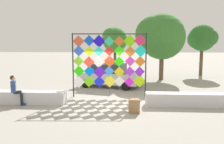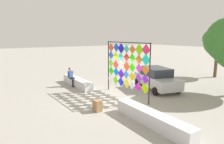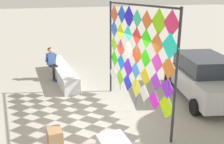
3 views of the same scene
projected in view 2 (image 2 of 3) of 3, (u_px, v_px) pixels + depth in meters
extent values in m
plane|color=#9E998E|center=(109.00, 99.00, 12.15)|extent=(120.00, 120.00, 0.00)
cube|color=silver|center=(77.00, 82.00, 15.27)|extent=(4.27, 0.64, 0.62)
cube|color=silver|center=(152.00, 118.00, 8.52)|extent=(4.27, 0.64, 0.62)
cylinder|color=#232328|center=(108.00, 66.00, 14.01)|extent=(0.07, 0.07, 3.50)
cylinder|color=#232328|center=(150.00, 74.00, 10.84)|extent=(0.07, 0.07, 3.50)
cylinder|color=#232328|center=(127.00, 42.00, 12.12)|extent=(3.98, 0.26, 0.06)
cube|color=white|center=(111.00, 79.00, 13.92)|extent=(0.65, 0.05, 0.66)
cylinder|color=#16E528|center=(111.00, 85.00, 14.01)|extent=(0.02, 0.02, 0.29)
cube|color=#6FDB11|center=(116.00, 80.00, 13.48)|extent=(0.62, 0.04, 0.62)
cylinder|color=#8516E5|center=(116.00, 86.00, 13.56)|extent=(0.02, 0.02, 0.19)
cube|color=#1726F9|center=(121.00, 82.00, 13.04)|extent=(0.63, 0.04, 0.63)
cube|color=yellow|center=(127.00, 83.00, 12.58)|extent=(0.71, 0.05, 0.71)
cylinder|color=#1620E5|center=(127.00, 91.00, 12.68)|extent=(0.02, 0.02, 0.40)
cube|color=white|center=(132.00, 85.00, 12.14)|extent=(0.59, 0.04, 0.59)
cylinder|color=#16E558|center=(132.00, 91.00, 12.21)|extent=(0.02, 0.02, 0.19)
cube|color=#EA1EE8|center=(138.00, 87.00, 11.73)|extent=(0.56, 0.04, 0.56)
cube|color=#B1E50C|center=(145.00, 88.00, 11.27)|extent=(0.70, 0.05, 0.70)
cube|color=#27E10C|center=(111.00, 71.00, 13.83)|extent=(0.61, 0.04, 0.61)
cylinder|color=#CB16E5|center=(111.00, 77.00, 13.91)|extent=(0.02, 0.02, 0.25)
cube|color=#0671ED|center=(116.00, 72.00, 13.36)|extent=(0.61, 0.04, 0.61)
cylinder|color=orange|center=(116.00, 78.00, 13.44)|extent=(0.02, 0.02, 0.25)
cube|color=#5715D2|center=(121.00, 74.00, 12.92)|extent=(0.68, 0.05, 0.68)
cube|color=#3484E9|center=(126.00, 74.00, 12.50)|extent=(0.56, 0.04, 0.56)
cylinder|color=orange|center=(126.00, 81.00, 12.58)|extent=(0.02, 0.02, 0.28)
cube|color=gold|center=(132.00, 76.00, 12.07)|extent=(0.59, 0.04, 0.59)
cube|color=purple|center=(139.00, 78.00, 11.60)|extent=(0.55, 0.04, 0.55)
cylinder|color=#5BE516|center=(139.00, 84.00, 11.68)|extent=(0.02, 0.02, 0.30)
cube|color=#8B21DD|center=(145.00, 79.00, 11.18)|extent=(0.58, 0.04, 0.58)
cube|color=#7DDC26|center=(111.00, 63.00, 13.73)|extent=(0.58, 0.04, 0.58)
cube|color=#F6482D|center=(116.00, 65.00, 13.28)|extent=(0.63, 0.04, 0.63)
cube|color=white|center=(121.00, 65.00, 12.85)|extent=(0.69, 0.05, 0.69)
cube|color=#DD461D|center=(127.00, 66.00, 12.39)|extent=(0.66, 0.05, 0.66)
cylinder|color=#16B9E5|center=(127.00, 73.00, 12.47)|extent=(0.02, 0.02, 0.25)
cube|color=#28D60C|center=(132.00, 67.00, 11.97)|extent=(0.58, 0.04, 0.58)
cube|color=#D334B6|center=(139.00, 68.00, 11.49)|extent=(0.57, 0.04, 0.58)
cylinder|color=#16E53C|center=(139.00, 75.00, 11.57)|extent=(0.02, 0.02, 0.25)
cube|color=orange|center=(146.00, 70.00, 11.05)|extent=(0.61, 0.04, 0.61)
cylinder|color=#1690E5|center=(145.00, 78.00, 11.14)|extent=(0.02, 0.02, 0.34)
cube|color=blue|center=(111.00, 55.00, 13.60)|extent=(0.61, 0.04, 0.61)
cylinder|color=gold|center=(111.00, 61.00, 13.68)|extent=(0.02, 0.02, 0.19)
cube|color=#C7F911|center=(116.00, 56.00, 13.15)|extent=(0.55, 0.04, 0.55)
cylinder|color=#4316E5|center=(116.00, 62.00, 13.23)|extent=(0.02, 0.02, 0.30)
cube|color=#34EDD9|center=(121.00, 56.00, 12.74)|extent=(0.55, 0.04, 0.55)
cube|color=red|center=(127.00, 57.00, 12.28)|extent=(0.56, 0.04, 0.56)
cylinder|color=#16DEE5|center=(127.00, 63.00, 12.36)|extent=(0.02, 0.02, 0.23)
cube|color=#36F814|center=(132.00, 58.00, 11.86)|extent=(0.58, 0.04, 0.58)
cube|color=orange|center=(139.00, 59.00, 11.38)|extent=(0.61, 0.04, 0.61)
cube|color=#18E3CF|center=(146.00, 60.00, 10.93)|extent=(0.69, 0.05, 0.69)
cube|color=#CF5031|center=(111.00, 48.00, 13.51)|extent=(0.64, 0.05, 0.64)
cylinder|color=#16BCE5|center=(111.00, 54.00, 13.60)|extent=(0.02, 0.02, 0.26)
cube|color=blue|center=(116.00, 47.00, 13.06)|extent=(0.61, 0.04, 0.61)
cylinder|color=gold|center=(116.00, 54.00, 13.15)|extent=(0.02, 0.02, 0.34)
cube|color=#1C0FDD|center=(121.00, 48.00, 12.63)|extent=(0.70, 0.05, 0.70)
cube|color=#2FCD8B|center=(127.00, 49.00, 12.19)|extent=(0.55, 0.04, 0.55)
cube|color=orange|center=(132.00, 49.00, 11.77)|extent=(0.57, 0.04, 0.57)
cylinder|color=#16A6E5|center=(132.00, 56.00, 11.84)|extent=(0.02, 0.02, 0.19)
cube|color=#7DE00D|center=(139.00, 50.00, 11.32)|extent=(0.71, 0.05, 0.71)
cylinder|color=#7716E5|center=(139.00, 59.00, 11.43)|extent=(0.02, 0.02, 0.40)
cube|color=#E6275F|center=(146.00, 50.00, 10.86)|extent=(0.66, 0.05, 0.66)
cylinder|color=#16E5A9|center=(146.00, 58.00, 10.95)|extent=(0.02, 0.02, 0.22)
cylinder|color=black|center=(73.00, 83.00, 14.94)|extent=(0.11, 0.11, 0.62)
cylinder|color=black|center=(71.00, 78.00, 14.98)|extent=(0.36, 0.24, 0.13)
cube|color=navy|center=(73.00, 87.00, 14.95)|extent=(0.26, 0.17, 0.09)
cylinder|color=black|center=(74.00, 83.00, 15.07)|extent=(0.11, 0.11, 0.62)
cylinder|color=black|center=(73.00, 78.00, 15.11)|extent=(0.36, 0.24, 0.13)
cube|color=navy|center=(75.00, 86.00, 15.08)|extent=(0.26, 0.17, 0.09)
cube|color=#334C8C|center=(70.00, 74.00, 15.09)|extent=(0.31, 0.40, 0.52)
sphere|color=tan|center=(70.00, 69.00, 15.02)|extent=(0.22, 0.22, 0.22)
sphere|color=#382314|center=(70.00, 69.00, 15.03)|extent=(0.22, 0.22, 0.22)
cylinder|color=#334C8C|center=(68.00, 74.00, 14.90)|extent=(0.19, 0.13, 0.31)
cylinder|color=#334C8C|center=(73.00, 73.00, 15.25)|extent=(0.19, 0.13, 0.31)
cube|color=#B7B7BC|center=(157.00, 80.00, 14.34)|extent=(4.38, 2.76, 0.73)
cube|color=#282D38|center=(156.00, 71.00, 14.36)|extent=(2.60, 2.08, 0.58)
cylinder|color=black|center=(178.00, 89.00, 13.37)|extent=(0.58, 0.35, 0.54)
cylinder|color=black|center=(155.00, 91.00, 12.85)|extent=(0.58, 0.35, 0.54)
cylinder|color=black|center=(157.00, 81.00, 15.96)|extent=(0.58, 0.35, 0.54)
cylinder|color=black|center=(138.00, 82.00, 15.45)|extent=(0.58, 0.35, 0.54)
cube|color=#9E754C|center=(97.00, 106.00, 10.14)|extent=(0.47, 0.35, 0.59)
cylinder|color=brown|center=(216.00, 64.00, 18.37)|extent=(0.28, 0.28, 2.51)
sphere|color=#38752D|center=(218.00, 42.00, 18.01)|extent=(2.50, 2.50, 2.50)
sphere|color=#38752D|center=(212.00, 39.00, 18.10)|extent=(1.75, 1.75, 1.75)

